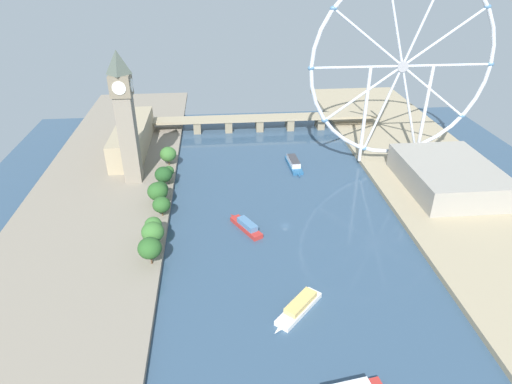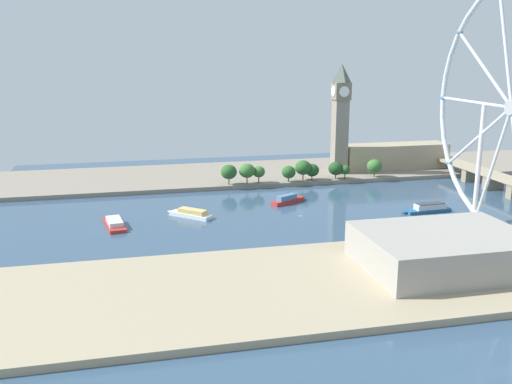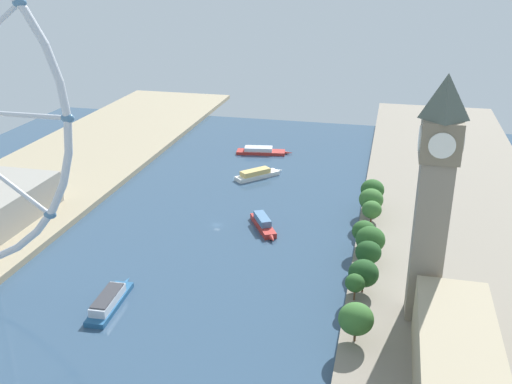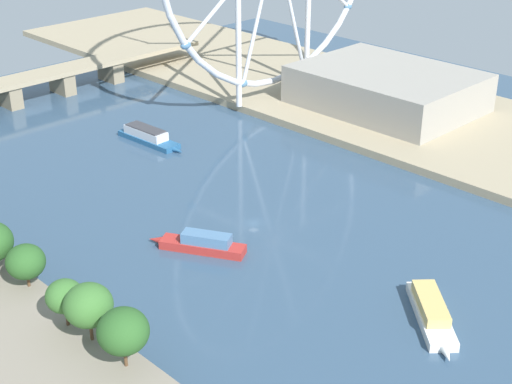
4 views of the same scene
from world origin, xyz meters
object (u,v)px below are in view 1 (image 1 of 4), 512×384
clock_tower (125,116)px  riverside_hall (448,175)px  tour_boat_3 (294,163)px  parliament_block (132,137)px  tour_boat_2 (246,226)px  tour_boat_1 (299,307)px  river_bridge (259,120)px  ferris_wheel (402,67)px

clock_tower → riverside_hall: 207.57m
clock_tower → tour_boat_3: size_ratio=2.49×
clock_tower → tour_boat_3: clock_tower is taller
parliament_block → tour_boat_2: bearing=-55.3°
parliament_block → tour_boat_1: (96.35, -178.75, -10.69)m
riverside_hall → parliament_block: bearing=159.2°
clock_tower → riverside_hall: size_ratio=1.18×
river_bridge → ferris_wheel: bearing=-41.3°
clock_tower → tour_boat_1: size_ratio=3.20×
river_bridge → parliament_block: bearing=-158.0°
clock_tower → parliament_block: size_ratio=0.97×
clock_tower → tour_boat_1: clock_tower is taller
ferris_wheel → tour_boat_1: ferris_wheel is taller
ferris_wheel → river_bridge: bearing=138.7°
ferris_wheel → river_bridge: (-86.90, 76.45, -61.51)m
riverside_hall → tour_boat_3: size_ratio=2.12×
parliament_block → tour_boat_2: 137.68m
ferris_wheel → tour_boat_1: bearing=-122.5°
river_bridge → tour_boat_2: 155.29m
parliament_block → tour_boat_2: parliament_block is taller
clock_tower → ferris_wheel: (179.42, 15.71, 22.78)m
riverside_hall → ferris_wheel: bearing=117.6°
riverside_hall → river_bridge: bearing=132.4°
clock_tower → tour_boat_3: (110.19, 16.61, -44.64)m
parliament_block → tour_boat_1: parliament_block is taller
river_bridge → tour_boat_2: river_bridge is taller
parliament_block → tour_boat_3: bearing=-16.5°
clock_tower → river_bridge: bearing=44.9°
ferris_wheel → river_bridge: 131.07m
clock_tower → river_bridge: (92.52, 92.16, -38.73)m
clock_tower → tour_boat_1: (88.22, -127.19, -44.88)m
parliament_block → riverside_hall: bearing=-20.8°
ferris_wheel → tour_boat_3: bearing=179.3°
river_bridge → tour_boat_2: bearing=-98.4°
tour_boat_1 → river_bridge: bearing=-138.0°
tour_boat_1 → tour_boat_2: size_ratio=0.95×
ferris_wheel → tour_boat_1: size_ratio=4.92×
ferris_wheel → tour_boat_3: 96.64m
clock_tower → river_bridge: clock_tower is taller
riverside_hall → river_bridge: 163.07m
parliament_block → tour_boat_3: size_ratio=2.57×
parliament_block → clock_tower: bearing=-81.0°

